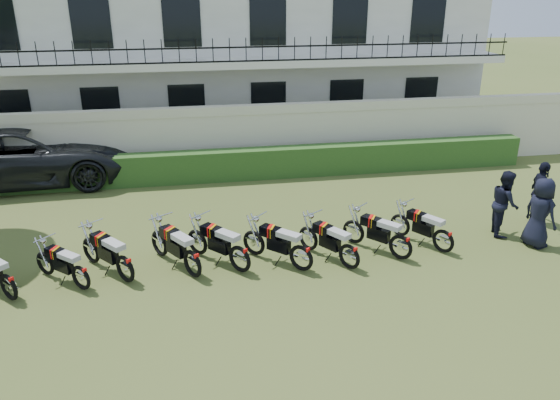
{
  "coord_description": "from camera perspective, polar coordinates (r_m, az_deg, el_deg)",
  "views": [
    {
      "loc": [
        -1.57,
        -9.96,
        6.17
      ],
      "look_at": [
        0.67,
        2.77,
        0.95
      ],
      "focal_mm": 35.0,
      "sensor_mm": 36.0,
      "label": 1
    }
  ],
  "objects": [
    {
      "name": "building",
      "position": [
        24.1,
        -6.43,
        16.01
      ],
      "size": [
        20.4,
        9.6,
        7.4
      ],
      "color": "silver",
      "rests_on": "ground"
    },
    {
      "name": "ground",
      "position": [
        11.82,
        -0.86,
        -9.46
      ],
      "size": [
        100.0,
        100.0,
        0.0
      ],
      "primitive_type": "plane",
      "color": "#445421",
      "rests_on": "ground"
    },
    {
      "name": "suv",
      "position": [
        19.43,
        -24.94,
        4.32
      ],
      "size": [
        7.02,
        3.63,
        1.89
      ],
      "primitive_type": "imported",
      "rotation": [
        0.0,
        0.0,
        1.64
      ],
      "color": "black",
      "rests_on": "ground"
    },
    {
      "name": "perimeter_wall",
      "position": [
        18.71,
        -4.82,
        6.43
      ],
      "size": [
        30.0,
        0.35,
        2.3
      ],
      "color": "beige",
      "rests_on": "ground"
    },
    {
      "name": "motorcycle_6",
      "position": [
        12.33,
        2.25,
        -5.43
      ],
      "size": [
        1.47,
        1.45,
        1.07
      ],
      "rotation": [
        0.0,
        0.0,
        0.79
      ],
      "color": "black",
      "rests_on": "ground"
    },
    {
      "name": "motorcycle_4",
      "position": [
        12.21,
        -9.17,
        -5.94
      ],
      "size": [
        1.18,
        1.75,
        1.1
      ],
      "rotation": [
        0.0,
        0.0,
        0.57
      ],
      "color": "black",
      "rests_on": "ground"
    },
    {
      "name": "motorcycle_2",
      "position": [
        12.37,
        -20.15,
        -7.08
      ],
      "size": [
        1.36,
        1.24,
        0.96
      ],
      "rotation": [
        0.0,
        0.0,
        0.84
      ],
      "color": "black",
      "rests_on": "ground"
    },
    {
      "name": "officer_4",
      "position": [
        15.13,
        22.42,
        -0.28
      ],
      "size": [
        0.87,
        0.99,
        1.72
      ],
      "primitive_type": "imported",
      "rotation": [
        0.0,
        0.0,
        1.27
      ],
      "color": "black",
      "rests_on": "ground"
    },
    {
      "name": "motorcycle_5",
      "position": [
        12.29,
        -4.24,
        -5.51
      ],
      "size": [
        1.4,
        1.56,
        1.09
      ],
      "rotation": [
        0.0,
        0.0,
        0.73
      ],
      "color": "black",
      "rests_on": "ground"
    },
    {
      "name": "hedge",
      "position": [
        18.26,
        -1.38,
        3.9
      ],
      "size": [
        18.0,
        0.6,
        1.0
      ],
      "primitive_type": "cube",
      "color": "#214A1A",
      "rests_on": "ground"
    },
    {
      "name": "motorcycle_1",
      "position": [
        12.56,
        -26.58,
        -7.58
      ],
      "size": [
        1.35,
        1.38,
        1.01
      ],
      "rotation": [
        0.0,
        0.0,
        0.77
      ],
      "color": "black",
      "rests_on": "ground"
    },
    {
      "name": "motorcycle_8",
      "position": [
        13.12,
        12.55,
        -4.24
      ],
      "size": [
        1.3,
        1.54,
        1.05
      ],
      "rotation": [
        0.0,
        0.0,
        0.69
      ],
      "color": "black",
      "rests_on": "ground"
    },
    {
      "name": "officer_3",
      "position": [
        14.78,
        25.54,
        -1.2
      ],
      "size": [
        0.78,
        0.99,
        1.78
      ],
      "primitive_type": "imported",
      "rotation": [
        0.0,
        0.0,
        1.84
      ],
      "color": "black",
      "rests_on": "ground"
    },
    {
      "name": "motorcycle_7",
      "position": [
        12.5,
        7.29,
        -5.28
      ],
      "size": [
        1.12,
        1.64,
        1.04
      ],
      "rotation": [
        0.0,
        0.0,
        0.58
      ],
      "color": "black",
      "rests_on": "ground"
    },
    {
      "name": "officer_5",
      "position": [
        16.19,
        25.53,
        0.66
      ],
      "size": [
        0.67,
        1.1,
        1.74
      ],
      "primitive_type": "imported",
      "rotation": [
        0.0,
        0.0,
        1.31
      ],
      "color": "black",
      "rests_on": "ground"
    },
    {
      "name": "motorcycle_9",
      "position": [
        13.72,
        16.75,
        -3.59
      ],
      "size": [
        1.07,
        1.61,
        1.01
      ],
      "rotation": [
        0.0,
        0.0,
        0.57
      ],
      "color": "black",
      "rests_on": "ground"
    },
    {
      "name": "motorcycle_3",
      "position": [
        12.34,
        -15.94,
        -6.31
      ],
      "size": [
        1.33,
        1.59,
        1.08
      ],
      "rotation": [
        0.0,
        0.0,
        0.69
      ],
      "color": "black",
      "rests_on": "ground"
    }
  ]
}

